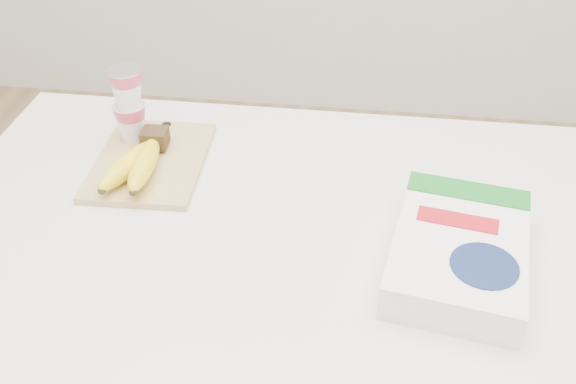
{
  "coord_description": "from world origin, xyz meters",
  "views": [
    {
      "loc": [
        0.14,
        -0.83,
        1.61
      ],
      "look_at": [
        0.02,
        0.04,
        0.94
      ],
      "focal_mm": 40.0,
      "sensor_mm": 36.0,
      "label": 1
    }
  ],
  "objects_px": {
    "bananas": "(138,161)",
    "cereal_box": "(459,251)",
    "cutting_board": "(151,161)",
    "yogurt_stack": "(129,103)"
  },
  "relations": [
    {
      "from": "bananas",
      "to": "cereal_box",
      "type": "height_order",
      "value": "bananas"
    },
    {
      "from": "cutting_board",
      "to": "bananas",
      "type": "distance_m",
      "value": 0.06
    },
    {
      "from": "bananas",
      "to": "cereal_box",
      "type": "relative_size",
      "value": 0.65
    },
    {
      "from": "bananas",
      "to": "yogurt_stack",
      "type": "relative_size",
      "value": 1.37
    },
    {
      "from": "bananas",
      "to": "cereal_box",
      "type": "bearing_deg",
      "value": -16.27
    },
    {
      "from": "bananas",
      "to": "cutting_board",
      "type": "bearing_deg",
      "value": 83.46
    },
    {
      "from": "bananas",
      "to": "yogurt_stack",
      "type": "bearing_deg",
      "value": 113.09
    },
    {
      "from": "bananas",
      "to": "cereal_box",
      "type": "xyz_separation_m",
      "value": [
        0.57,
        -0.17,
        -0.01
      ]
    },
    {
      "from": "cutting_board",
      "to": "bananas",
      "type": "relative_size",
      "value": 1.32
    },
    {
      "from": "cutting_board",
      "to": "cereal_box",
      "type": "xyz_separation_m",
      "value": [
        0.56,
        -0.21,
        0.03
      ]
    }
  ]
}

